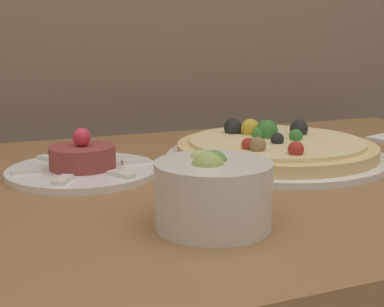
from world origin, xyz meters
The scene contains 4 objects.
dining_table centered at (0.00, 0.36, 0.65)m, with size 1.20×0.72×0.77m.
pizza_plate centered at (0.14, 0.41, 0.79)m, with size 0.35×0.35×0.06m.
tartare_plate centered at (-0.17, 0.43, 0.78)m, with size 0.22×0.22×0.07m.
small_bowl centered at (-0.08, 0.17, 0.81)m, with size 0.12×0.12×0.08m.
Camera 1 is at (-0.30, -0.32, 0.96)m, focal length 50.00 mm.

